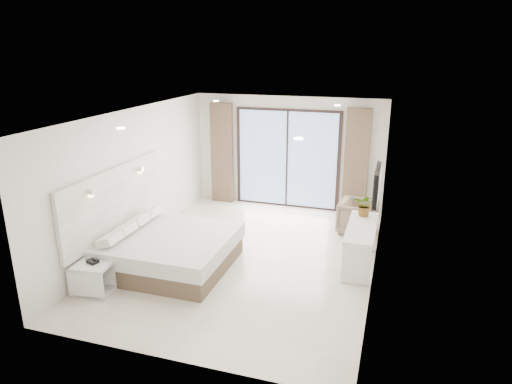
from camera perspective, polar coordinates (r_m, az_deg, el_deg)
ground at (r=8.70m, az=-1.07°, el=-8.15°), size 6.20×6.20×0.00m
room_shell at (r=8.81m, az=-0.97°, el=3.16°), size 4.62×6.22×2.72m
bed at (r=8.38m, az=-10.83°, el=-7.15°), size 2.16×2.06×0.74m
nightstand at (r=7.87m, az=-19.64°, el=-10.16°), size 0.60×0.51×0.50m
phone at (r=7.78m, az=-19.74°, el=-8.16°), size 0.21×0.19×0.06m
console_desk at (r=8.37m, az=12.98°, el=-5.49°), size 0.50×1.59×0.77m
plant at (r=8.74m, az=13.46°, el=-1.88°), size 0.49×0.52×0.33m
armchair at (r=9.91m, az=12.62°, el=-2.86°), size 0.78×0.82×0.77m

